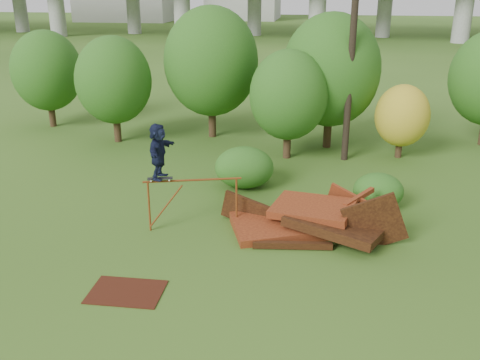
# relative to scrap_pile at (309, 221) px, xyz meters

# --- Properties ---
(ground) EXTENTS (240.00, 240.00, 0.00)m
(ground) POSITION_rel_scrap_pile_xyz_m (-1.32, -2.03, -0.39)
(ground) COLOR #2D5116
(ground) RESTS_ON ground
(scrap_pile) EXTENTS (5.75, 3.10, 1.96)m
(scrap_pile) POSITION_rel_scrap_pile_xyz_m (0.00, 0.00, 0.00)
(scrap_pile) COLOR #4B1A0D
(scrap_pile) RESTS_ON ground
(grind_rail) EXTENTS (2.87, 0.88, 1.63)m
(grind_rail) POSITION_rel_scrap_pile_xyz_m (-3.54, -0.25, 0.82)
(grind_rail) COLOR brown
(grind_rail) RESTS_ON ground
(skateboard) EXTENTS (0.78, 0.40, 0.08)m
(skateboard) POSITION_rel_scrap_pile_xyz_m (-4.46, -0.52, 1.30)
(skateboard) COLOR black
(skateboard) RESTS_ON grind_rail
(skater) EXTENTS (0.59, 1.58, 1.67)m
(skater) POSITION_rel_scrap_pile_xyz_m (-4.46, -0.52, 2.15)
(skater) COLOR #131832
(skater) RESTS_ON skateboard
(flat_plate) EXTENTS (1.82, 1.32, 0.03)m
(flat_plate) POSITION_rel_scrap_pile_xyz_m (-4.31, -4.10, -0.37)
(flat_plate) COLOR #3A170C
(flat_plate) RESTS_ON ground
(tree_0) EXTENTS (3.52, 3.52, 4.96)m
(tree_0) POSITION_rel_scrap_pile_xyz_m (-9.44, 8.61, 2.54)
(tree_0) COLOR black
(tree_0) RESTS_ON ground
(tree_1) EXTENTS (4.48, 4.48, 6.24)m
(tree_1) POSITION_rel_scrap_pile_xyz_m (-5.15, 10.20, 3.26)
(tree_1) COLOR black
(tree_1) RESTS_ON ground
(tree_2) EXTENTS (3.30, 3.30, 4.65)m
(tree_2) POSITION_rel_scrap_pile_xyz_m (-1.25, 7.34, 2.36)
(tree_2) COLOR black
(tree_2) RESTS_ON ground
(tree_3) EXTENTS (4.35, 4.35, 6.04)m
(tree_3) POSITION_rel_scrap_pile_xyz_m (0.46, 9.26, 3.14)
(tree_3) COLOR black
(tree_3) RESTS_ON ground
(tree_4) EXTENTS (2.31, 2.31, 3.18)m
(tree_4) POSITION_rel_scrap_pile_xyz_m (3.56, 8.17, 1.46)
(tree_4) COLOR black
(tree_4) RESTS_ON ground
(tree_6) EXTENTS (3.56, 3.56, 4.98)m
(tree_6) POSITION_rel_scrap_pile_xyz_m (-13.92, 10.81, 2.53)
(tree_6) COLOR black
(tree_6) RESTS_ON ground
(shrub_left) EXTENTS (2.19, 2.02, 1.52)m
(shrub_left) POSITION_rel_scrap_pile_xyz_m (-2.54, 3.57, 0.37)
(shrub_left) COLOR #215115
(shrub_left) RESTS_ON ground
(shrub_right) EXTENTS (1.68, 1.54, 1.19)m
(shrub_right) POSITION_rel_scrap_pile_xyz_m (2.21, 2.37, 0.20)
(shrub_right) COLOR #215115
(shrub_right) RESTS_ON ground
(utility_pole) EXTENTS (1.40, 0.28, 9.76)m
(utility_pole) POSITION_rel_scrap_pile_xyz_m (1.23, 7.48, 4.56)
(utility_pole) COLOR black
(utility_pole) RESTS_ON ground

